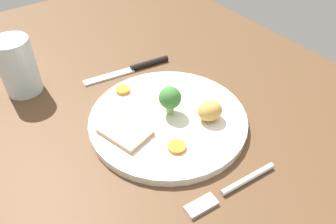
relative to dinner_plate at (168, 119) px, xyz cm
name	(u,v)px	position (x,y,z in cm)	size (l,w,h in cm)	color
dining_table	(152,128)	(2.04, 1.98, -2.50)	(120.00, 84.00, 3.60)	brown
dinner_plate	(168,119)	(0.00, 0.00, 0.00)	(26.81, 26.81, 1.40)	silver
meat_slice_main	(125,132)	(0.67, 7.92, 1.10)	(7.69, 5.53, 0.80)	tan
roast_potato_left	(210,111)	(-4.41, -5.33, 2.46)	(4.15, 3.66, 3.51)	tan
carrot_coin_front	(123,90)	(10.49, 2.83, 1.04)	(2.61, 2.61, 0.67)	orange
carrot_coin_back	(177,147)	(-6.65, 3.10, 0.99)	(2.82, 2.82, 0.58)	orange
broccoli_floret	(170,98)	(0.66, -0.87, 3.80)	(3.80, 3.80, 5.13)	#8CB766
fork	(229,189)	(-16.43, 1.14, -0.31)	(2.49, 15.31, 0.90)	silver
knife	(135,68)	(17.07, -3.72, -0.25)	(3.77, 18.54, 1.20)	black
water_glass	(17,66)	(23.44, 17.06, 4.68)	(6.69, 6.69, 10.75)	silver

